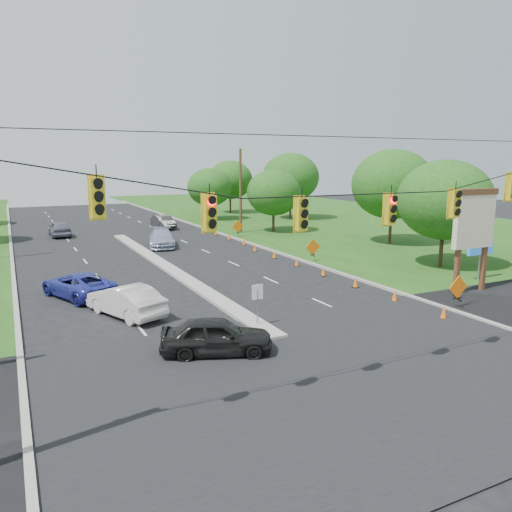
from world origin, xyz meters
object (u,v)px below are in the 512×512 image
pylon_sign (475,225)px  black_sedan (217,336)px  white_sedan (126,300)px  blue_pickup (78,285)px

pylon_sign → black_sedan: pylon_sign is taller
pylon_sign → white_sedan: bearing=167.5°
white_sedan → blue_pickup: bearing=-92.5°
black_sedan → white_sedan: size_ratio=0.93×
pylon_sign → white_sedan: size_ratio=1.26×
pylon_sign → black_sedan: (-17.29, -2.46, -3.24)m
blue_pickup → white_sedan: bearing=87.1°
white_sedan → pylon_sign: bearing=145.9°
black_sedan → white_sedan: 7.10m
black_sedan → blue_pickup: bearing=40.2°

